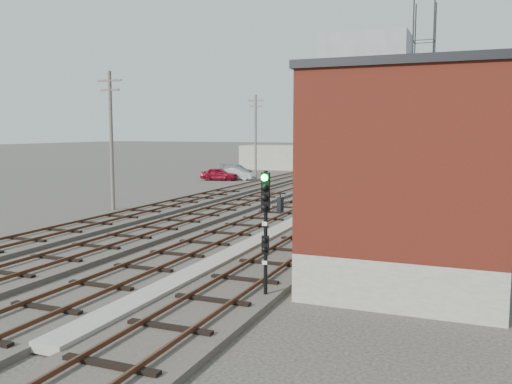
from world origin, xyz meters
The scene contains 23 objects.
ground centered at (0.00, 60.00, 0.00)m, with size 320.00×320.00×0.00m, color #282621.
track_right centered at (2.50, 39.00, 0.11)m, with size 3.20×90.00×0.39m.
track_mid_right centered at (-1.50, 39.00, 0.11)m, with size 3.20×90.00×0.39m.
track_mid_left centered at (-5.50, 39.00, 0.11)m, with size 3.20×90.00×0.39m.
track_left centered at (-9.50, 39.00, 0.11)m, with size 3.20×90.00×0.39m.
platform_curb centered at (0.50, 14.00, 0.13)m, with size 0.90×28.00×0.26m, color gray.
brick_building centered at (7.50, 12.00, 3.63)m, with size 6.54×12.20×7.22m.
lattice_tower centered at (5.50, 35.00, 7.50)m, with size 1.60×1.60×15.00m.
utility_pole_left_a centered at (-12.50, 20.00, 4.80)m, with size 1.80×0.24×9.00m.
utility_pole_left_b centered at (-12.50, 45.00, 4.80)m, with size 1.80×0.24×9.00m.
utility_pole_left_c centered at (-12.50, 70.00, 4.80)m, with size 1.80×0.24×9.00m.
utility_pole_right_a centered at (6.50, 28.00, 4.80)m, with size 1.80×0.24×9.00m.
utility_pole_right_b centered at (6.50, 58.00, 4.80)m, with size 1.80×0.24×9.00m.
apartment_left centered at (-18.00, 135.00, 15.00)m, with size 22.00×14.00×30.00m, color gray.
apartment_right centered at (8.00, 150.00, 13.00)m, with size 16.00×12.00×26.00m, color gray.
shed_left centered at (-16.00, 60.00, 1.60)m, with size 8.00×5.00×3.20m, color gray.
shed_right centered at (9.00, 70.00, 2.00)m, with size 6.00×6.00×4.00m, color gray.
signal_mast centered at (3.70, 5.82, 2.34)m, with size 0.40×0.41×4.00m.
switch_stand centered at (-1.48, 21.84, 0.63)m, with size 0.39×0.39×1.34m.
site_trailer centered at (-4.38, 58.10, 1.48)m, with size 7.11×3.37×2.93m.
car_red centered at (-15.36, 41.86, 0.66)m, with size 1.56×3.88×1.32m, color maroon.
car_silver centered at (-13.91, 43.07, 0.62)m, with size 1.32×3.78×1.24m, color #AEB0B6.
car_grey centered at (-16.31, 48.41, 0.64)m, with size 1.80×4.42×1.28m, color gray.
Camera 1 is at (9.49, -9.23, 5.18)m, focal length 38.00 mm.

